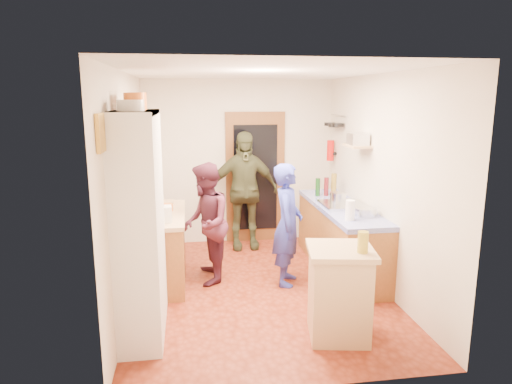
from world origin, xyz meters
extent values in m
cube|color=maroon|center=(0.00, 0.00, -0.01)|extent=(3.00, 4.00, 0.02)
cube|color=silver|center=(0.00, 0.00, 2.61)|extent=(3.00, 4.00, 0.02)
cube|color=beige|center=(0.00, 2.01, 1.30)|extent=(3.00, 0.02, 2.60)
cube|color=beige|center=(0.00, -2.01, 1.30)|extent=(3.00, 0.02, 2.60)
cube|color=beige|center=(-1.51, 0.00, 1.30)|extent=(0.02, 4.00, 2.60)
cube|color=beige|center=(1.51, 0.00, 1.30)|extent=(0.02, 4.00, 2.60)
cube|color=brown|center=(0.25, 1.97, 1.05)|extent=(0.95, 0.06, 2.10)
cube|color=black|center=(0.25, 1.94, 1.05)|extent=(0.70, 0.02, 1.70)
cube|color=silver|center=(-1.30, -0.80, 1.10)|extent=(0.40, 1.20, 2.20)
cube|color=silver|center=(-1.30, -0.80, 2.18)|extent=(0.40, 1.14, 0.04)
cylinder|color=white|center=(-1.30, -1.06, 2.25)|extent=(0.24, 0.24, 0.10)
cylinder|color=orange|center=(-1.30, -0.71, 2.28)|extent=(0.20, 0.20, 0.16)
cylinder|color=orange|center=(-1.30, -0.49, 2.28)|extent=(0.19, 0.19, 0.17)
cube|color=#995A28|center=(-1.20, 0.45, 0.42)|extent=(0.60, 1.40, 0.85)
cube|color=tan|center=(-1.20, 0.45, 0.88)|extent=(0.64, 1.44, 0.05)
cube|color=white|center=(-1.15, 0.00, 0.99)|extent=(0.26, 0.19, 0.19)
cylinder|color=white|center=(-1.25, 0.33, 1.00)|extent=(0.20, 0.20, 0.19)
cylinder|color=orange|center=(-1.12, 0.54, 0.94)|extent=(0.24, 0.24, 0.09)
cube|color=tan|center=(-1.18, 1.01, 0.91)|extent=(0.30, 0.22, 0.02)
cube|color=#995A28|center=(1.20, 0.50, 0.42)|extent=(0.60, 2.20, 0.84)
cube|color=#131FA3|center=(1.20, 0.50, 0.87)|extent=(0.62, 2.22, 0.06)
cube|color=silver|center=(1.20, 0.44, 0.92)|extent=(0.55, 0.58, 0.04)
cylinder|color=silver|center=(1.15, 0.50, 1.01)|extent=(0.21, 0.21, 0.14)
cylinder|color=#143F14|center=(1.05, 1.12, 1.03)|extent=(0.08, 0.08, 0.27)
cylinder|color=#591419|center=(1.18, 1.13, 1.04)|extent=(0.08, 0.08, 0.27)
cylinder|color=olive|center=(1.31, 1.18, 1.06)|extent=(0.10, 0.10, 0.32)
cylinder|color=white|center=(1.05, -0.23, 1.02)|extent=(0.13, 0.13, 0.24)
cylinder|color=silver|center=(1.30, -0.08, 0.95)|extent=(0.33, 0.33, 0.10)
cube|color=tan|center=(0.60, -1.24, 0.43)|extent=(0.64, 0.64, 0.86)
cube|color=tan|center=(0.60, -1.24, 0.89)|extent=(0.72, 0.72, 0.05)
cube|color=white|center=(0.56, -1.18, 0.90)|extent=(0.39, 0.34, 0.02)
cylinder|color=#AD9E2D|center=(0.75, -1.38, 1.01)|extent=(0.12, 0.12, 0.20)
cylinder|color=silver|center=(1.46, 1.52, 2.05)|extent=(0.02, 0.65, 0.02)
cylinder|color=black|center=(1.40, 1.35, 1.92)|extent=(0.18, 0.18, 0.05)
cylinder|color=black|center=(1.40, 1.55, 1.90)|extent=(0.16, 0.16, 0.05)
cylinder|color=black|center=(1.40, 1.75, 1.91)|extent=(0.17, 0.17, 0.05)
cube|color=tan|center=(1.37, 0.45, 1.70)|extent=(0.26, 0.42, 0.03)
cube|color=silver|center=(1.37, 0.45, 1.79)|extent=(0.24, 0.31, 0.15)
cube|color=black|center=(1.47, 1.70, 1.45)|extent=(0.06, 0.10, 0.04)
cylinder|color=red|center=(1.41, 1.70, 1.50)|extent=(0.11, 0.11, 0.32)
cube|color=gold|center=(-1.48, -1.55, 2.05)|extent=(0.03, 0.25, 0.30)
imported|color=#2C35A0|center=(0.41, 0.11, 0.77)|extent=(0.52, 0.64, 1.53)
imported|color=#441A29|center=(-0.59, 0.38, 0.77)|extent=(0.60, 0.76, 1.53)
imported|color=#373922|center=(0.03, 1.62, 0.91)|extent=(1.08, 0.47, 1.83)
camera|label=1|loc=(-0.82, -5.21, 2.32)|focal=32.00mm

